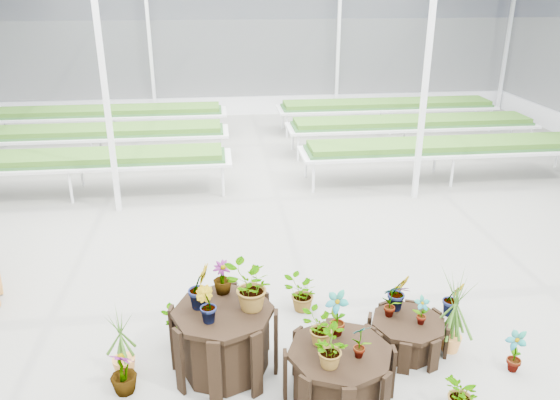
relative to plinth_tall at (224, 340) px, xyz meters
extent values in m
plane|color=gray|center=(1.04, 0.97, -0.40)|extent=(24.00, 24.00, 0.00)
cylinder|color=black|center=(0.00, 0.00, 0.00)|extent=(1.38, 1.38, 0.81)
cylinder|color=black|center=(1.20, -0.60, -0.10)|extent=(1.22, 1.22, 0.61)
cylinder|color=black|center=(2.20, 0.10, -0.20)|extent=(1.20, 1.20, 0.41)
imported|color=#2F5719|center=(-0.25, 0.10, 0.66)|extent=(0.35, 0.36, 0.52)
imported|color=#2F5719|center=(0.31, -0.03, 0.69)|extent=(0.67, 0.64, 0.57)
imported|color=#2F5719|center=(0.01, 0.36, 0.60)|extent=(0.25, 0.25, 0.39)
imported|color=#2F5719|center=(-0.17, -0.20, 0.61)|extent=(0.29, 0.27, 0.41)
imported|color=#2F5719|center=(1.01, -0.48, 0.41)|extent=(0.44, 0.41, 0.41)
imported|color=#2F5719|center=(1.38, -0.72, 0.40)|extent=(0.24, 0.19, 0.40)
imported|color=#2F5719|center=(1.22, -0.32, 0.47)|extent=(0.32, 0.34, 0.53)
imported|color=#2F5719|center=(1.03, -0.81, 0.40)|extent=(0.40, 0.43, 0.40)
imported|color=#2F5719|center=(2.01, 0.23, 0.23)|extent=(0.26, 0.20, 0.44)
imported|color=#2F5719|center=(2.32, 0.03, 0.19)|extent=(0.19, 0.13, 0.36)
imported|color=#2F5719|center=(2.14, 0.37, 0.25)|extent=(0.30, 0.25, 0.48)
imported|color=#2F5719|center=(-1.10, -0.25, -0.14)|extent=(0.39, 0.39, 0.52)
imported|color=#2F5719|center=(-0.52, 0.58, -0.15)|extent=(0.56, 0.58, 0.50)
imported|color=#2F5719|center=(2.42, -0.98, -0.19)|extent=(0.39, 0.43, 0.43)
imported|color=#2F5719|center=(3.30, -0.41, -0.14)|extent=(0.20, 0.29, 0.53)
imported|color=#2F5719|center=(3.06, 0.76, -0.15)|extent=(0.29, 0.24, 0.51)
imported|color=#2F5719|center=(2.28, 0.70, -0.13)|extent=(0.34, 0.34, 0.55)
imported|color=#2F5719|center=(1.06, 1.09, -0.15)|extent=(0.56, 0.52, 0.51)
imported|color=#2F5719|center=(-0.12, 0.92, -0.13)|extent=(0.43, 0.43, 0.55)
camera|label=1|loc=(0.03, -5.19, 3.80)|focal=35.00mm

